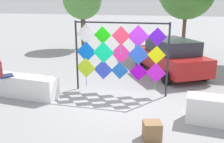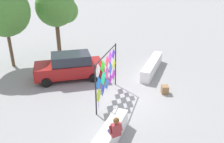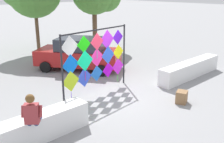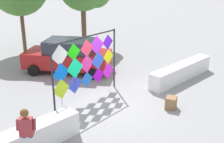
{
  "view_description": "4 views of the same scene",
  "coord_description": "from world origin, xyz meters",
  "px_view_note": "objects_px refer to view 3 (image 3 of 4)",
  "views": [
    {
      "loc": [
        2.16,
        -7.16,
        3.19
      ],
      "look_at": [
        -0.32,
        0.15,
        1.02
      ],
      "focal_mm": 38.74,
      "sensor_mm": 36.0,
      "label": 1
    },
    {
      "loc": [
        -10.42,
        -3.32,
        6.4
      ],
      "look_at": [
        -0.36,
        0.62,
        1.65
      ],
      "focal_mm": 37.07,
      "sensor_mm": 36.0,
      "label": 2
    },
    {
      "loc": [
        -6.56,
        -6.63,
        4.08
      ],
      "look_at": [
        -0.08,
        0.29,
        1.03
      ],
      "focal_mm": 42.06,
      "sensor_mm": 36.0,
      "label": 3
    },
    {
      "loc": [
        -7.12,
        -7.27,
        5.06
      ],
      "look_at": [
        0.2,
        0.04,
        1.28
      ],
      "focal_mm": 46.67,
      "sensor_mm": 36.0,
      "label": 4
    }
  ],
  "objects_px": {
    "seated_vendor": "(33,116)",
    "cardboard_box_large": "(182,97)",
    "kite_display_rack": "(96,56)",
    "parked_car": "(79,53)"
  },
  "relations": [
    {
      "from": "kite_display_rack",
      "to": "parked_car",
      "type": "bearing_deg",
      "value": 64.44
    },
    {
      "from": "seated_vendor",
      "to": "cardboard_box_large",
      "type": "height_order",
      "value": "seated_vendor"
    },
    {
      "from": "kite_display_rack",
      "to": "cardboard_box_large",
      "type": "height_order",
      "value": "kite_display_rack"
    },
    {
      "from": "kite_display_rack",
      "to": "seated_vendor",
      "type": "xyz_separation_m",
      "value": [
        -3.58,
        -1.8,
        -0.6
      ]
    },
    {
      "from": "parked_car",
      "to": "cardboard_box_large",
      "type": "relative_size",
      "value": 9.89
    },
    {
      "from": "cardboard_box_large",
      "to": "kite_display_rack",
      "type": "bearing_deg",
      "value": 121.3
    },
    {
      "from": "seated_vendor",
      "to": "cardboard_box_large",
      "type": "distance_m",
      "value": 5.45
    },
    {
      "from": "cardboard_box_large",
      "to": "parked_car",
      "type": "bearing_deg",
      "value": 91.98
    },
    {
      "from": "kite_display_rack",
      "to": "cardboard_box_large",
      "type": "xyz_separation_m",
      "value": [
        1.72,
        -2.84,
        -1.32
      ]
    },
    {
      "from": "parked_car",
      "to": "seated_vendor",
      "type": "bearing_deg",
      "value": -135.7
    }
  ]
}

